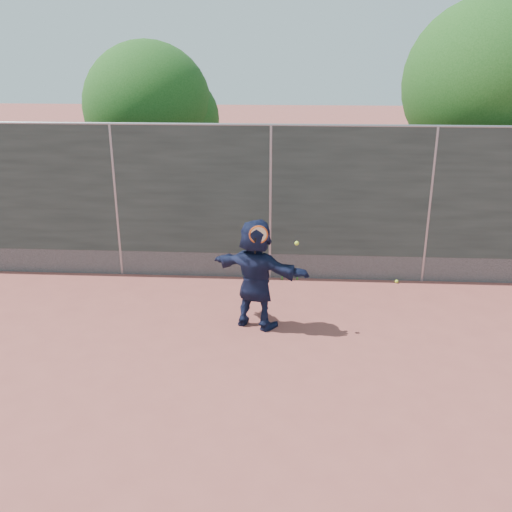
{
  "coord_description": "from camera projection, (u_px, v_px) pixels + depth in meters",
  "views": [
    {
      "loc": [
        0.37,
        -7.07,
        4.32
      ],
      "look_at": [
        -0.15,
        1.39,
        1.22
      ],
      "focal_mm": 40.0,
      "sensor_mm": 36.0,
      "label": 1
    }
  ],
  "objects": [
    {
      "name": "weed_clump",
      "position": [
        284.0,
        273.0,
        11.24
      ],
      "size": [
        0.68,
        0.07,
        0.3
      ],
      "color": "#387226",
      "rests_on": "ground"
    },
    {
      "name": "tree_left",
      "position": [
        155.0,
        110.0,
        13.43
      ],
      "size": [
        3.15,
        3.0,
        4.53
      ],
      "color": "#382314",
      "rests_on": "ground"
    },
    {
      "name": "swing_action",
      "position": [
        262.0,
        237.0,
        8.71
      ],
      "size": [
        0.77,
        0.16,
        0.51
      ],
      "color": "#D54F14",
      "rests_on": "ground"
    },
    {
      "name": "tree_right",
      "position": [
        496.0,
        89.0,
        12.05
      ],
      "size": [
        3.78,
        3.6,
        5.39
      ],
      "color": "#382314",
      "rests_on": "ground"
    },
    {
      "name": "player",
      "position": [
        256.0,
        274.0,
        9.13
      ],
      "size": [
        1.77,
        1.18,
        1.83
      ],
      "primitive_type": "imported",
      "rotation": [
        0.0,
        0.0,
        2.73
      ],
      "color": "#151C3B",
      "rests_on": "ground"
    },
    {
      "name": "fence",
      "position": [
        270.0,
        200.0,
        10.87
      ],
      "size": [
        20.0,
        0.06,
        3.03
      ],
      "color": "#38423D",
      "rests_on": "ground"
    },
    {
      "name": "ball_ground",
      "position": [
        397.0,
        281.0,
        11.12
      ],
      "size": [
        0.07,
        0.07,
        0.07
      ],
      "primitive_type": "sphere",
      "color": "#CCEF35",
      "rests_on": "ground"
    },
    {
      "name": "ground",
      "position": [
        260.0,
        370.0,
        8.13
      ],
      "size": [
        80.0,
        80.0,
        0.0
      ],
      "primitive_type": "plane",
      "color": "#9E4C42",
      "rests_on": "ground"
    }
  ]
}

